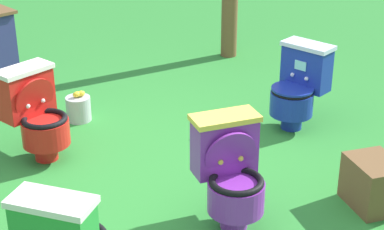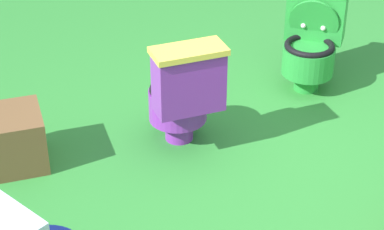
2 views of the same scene
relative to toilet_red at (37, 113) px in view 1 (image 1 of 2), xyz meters
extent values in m
plane|color=#2D8433|center=(0.54, -0.74, -0.37)|extent=(14.00, 14.00, 0.00)
cylinder|color=red|center=(0.02, -0.07, -0.30)|extent=(0.23, 0.23, 0.14)
cylinder|color=red|center=(0.03, -0.09, -0.13)|extent=(0.47, 0.47, 0.20)
torus|color=black|center=(0.03, -0.09, -0.02)|extent=(0.45, 0.45, 0.04)
cylinder|color=white|center=(0.03, -0.09, -0.07)|extent=(0.30, 0.30, 0.01)
cube|color=red|center=(-0.03, 0.10, 0.13)|extent=(0.45, 0.31, 0.37)
cube|color=white|center=(-0.03, 0.10, 0.33)|extent=(0.48, 0.34, 0.04)
cube|color=#8CE0E5|center=(0.00, 0.01, 0.18)|extent=(0.11, 0.04, 0.08)
cylinder|color=red|center=(0.00, 0.01, 0.12)|extent=(0.36, 0.20, 0.35)
sphere|color=white|center=(0.07, 0.02, 0.08)|extent=(0.04, 0.04, 0.04)
sphere|color=white|center=(-0.07, -0.02, 0.08)|extent=(0.04, 0.04, 0.04)
cube|color=white|center=(-0.50, -1.81, 0.33)|extent=(0.44, 0.47, 0.04)
cube|color=#8CE0E5|center=(-0.42, -1.74, 0.18)|extent=(0.08, 0.09, 0.08)
cylinder|color=green|center=(-0.42, -1.74, 0.12)|extent=(0.30, 0.33, 0.35)
sphere|color=white|center=(-0.46, -1.68, 0.08)|extent=(0.04, 0.04, 0.04)
cylinder|color=purple|center=(0.76, -1.61, -0.30)|extent=(0.21, 0.21, 0.14)
cylinder|color=purple|center=(0.75, -1.62, -0.13)|extent=(0.43, 0.43, 0.20)
torus|color=black|center=(0.75, -1.62, -0.02)|extent=(0.41, 0.41, 0.04)
cylinder|color=#EACC4C|center=(0.75, -1.62, -0.07)|extent=(0.28, 0.28, 0.01)
cube|color=purple|center=(0.79, -1.43, 0.13)|extent=(0.44, 0.26, 0.37)
cube|color=#EACC4C|center=(0.79, -1.43, 0.33)|extent=(0.47, 0.29, 0.04)
cube|color=#8CE0E5|center=(0.77, -1.53, 0.18)|extent=(0.11, 0.03, 0.08)
cylinder|color=purple|center=(0.77, -1.53, 0.12)|extent=(0.36, 0.15, 0.35)
sphere|color=#EACC4C|center=(0.84, -1.54, 0.08)|extent=(0.04, 0.04, 0.04)
sphere|color=#EACC4C|center=(0.70, -1.52, 0.08)|extent=(0.04, 0.04, 0.04)
cylinder|color=#192D9E|center=(2.04, -0.63, -0.30)|extent=(0.22, 0.22, 0.14)
cylinder|color=#192D9E|center=(2.02, -0.64, -0.13)|extent=(0.46, 0.46, 0.20)
torus|color=black|center=(2.02, -0.64, -0.02)|extent=(0.44, 0.44, 0.04)
cylinder|color=silver|center=(2.02, -0.64, -0.07)|extent=(0.30, 0.30, 0.01)
cube|color=#192D9E|center=(2.21, -0.58, 0.13)|extent=(0.30, 0.45, 0.37)
cube|color=silver|center=(2.21, -0.58, 0.33)|extent=(0.33, 0.48, 0.04)
cube|color=#8CE0E5|center=(2.11, -0.61, 0.18)|extent=(0.04, 0.11, 0.08)
cylinder|color=#192D9E|center=(2.02, -0.64, 0.00)|extent=(0.45, 0.45, 0.02)
sphere|color=silver|center=(2.13, -0.67, 0.08)|extent=(0.04, 0.04, 0.04)
sphere|color=silver|center=(2.09, -0.54, 0.08)|extent=(0.04, 0.04, 0.04)
cube|color=brown|center=(1.72, -1.88, -0.20)|extent=(0.39, 0.45, 0.34)
cylinder|color=#B7B7BF|center=(0.52, 0.48, -0.26)|extent=(0.22, 0.22, 0.22)
ellipsoid|color=yellow|center=(0.51, 0.48, -0.12)|extent=(0.07, 0.05, 0.05)
ellipsoid|color=yellow|center=(0.55, 0.48, -0.12)|extent=(0.07, 0.05, 0.05)
ellipsoid|color=yellow|center=(0.51, 0.48, -0.12)|extent=(0.07, 0.05, 0.05)
camera|label=1|loc=(-1.29, -4.46, 2.03)|focal=59.46mm
camera|label=2|loc=(2.66, 1.67, 2.12)|focal=65.41mm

